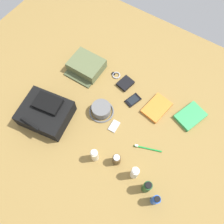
{
  "coord_description": "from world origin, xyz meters",
  "views": [
    {
      "loc": [
        -0.37,
        0.56,
        1.47
      ],
      "look_at": [
        0.0,
        0.0,
        0.04
      ],
      "focal_mm": 36.71,
      "sensor_mm": 36.0,
      "label": 1
    }
  ],
  "objects_px": {
    "paperback_novel": "(190,116)",
    "wristwatch": "(116,75)",
    "cologne_bottle": "(117,160)",
    "lotion_bottle": "(95,155)",
    "toiletry_pouch": "(86,66)",
    "bucket_hat": "(101,110)",
    "shampoo_bottle": "(147,187)",
    "toothpaste_tube": "(135,173)",
    "deodorant_spray": "(155,200)",
    "backpack": "(46,113)",
    "travel_guidebook": "(157,108)",
    "wallet": "(125,83)",
    "toothbrush": "(146,148)",
    "cell_phone": "(133,100)",
    "media_player": "(114,126)"
  },
  "relations": [
    {
      "from": "bucket_hat",
      "to": "backpack",
      "type": "bearing_deg",
      "value": 39.01
    },
    {
      "from": "cell_phone",
      "to": "media_player",
      "type": "bearing_deg",
      "value": 89.2
    },
    {
      "from": "toiletry_pouch",
      "to": "deodorant_spray",
      "type": "height_order",
      "value": "deodorant_spray"
    },
    {
      "from": "wristwatch",
      "to": "toothbrush",
      "type": "bearing_deg",
      "value": 142.25
    },
    {
      "from": "toiletry_pouch",
      "to": "bucket_hat",
      "type": "xyz_separation_m",
      "value": [
        -0.31,
        0.24,
        -0.01
      ]
    },
    {
      "from": "shampoo_bottle",
      "to": "paperback_novel",
      "type": "height_order",
      "value": "shampoo_bottle"
    },
    {
      "from": "cologne_bottle",
      "to": "lotion_bottle",
      "type": "relative_size",
      "value": 0.78
    },
    {
      "from": "deodorant_spray",
      "to": "shampoo_bottle",
      "type": "xyz_separation_m",
      "value": [
        0.08,
        -0.03,
        0.01
      ]
    },
    {
      "from": "backpack",
      "to": "lotion_bottle",
      "type": "xyz_separation_m",
      "value": [
        -0.45,
        0.06,
        0.0
      ]
    },
    {
      "from": "backpack",
      "to": "wallet",
      "type": "xyz_separation_m",
      "value": [
        -0.31,
        -0.53,
        -0.05
      ]
    },
    {
      "from": "paperback_novel",
      "to": "wristwatch",
      "type": "relative_size",
      "value": 3.27
    },
    {
      "from": "deodorant_spray",
      "to": "wallet",
      "type": "xyz_separation_m",
      "value": [
        0.58,
        -0.6,
        -0.05
      ]
    },
    {
      "from": "bucket_hat",
      "to": "cell_phone",
      "type": "relative_size",
      "value": 1.42
    },
    {
      "from": "shampoo_bottle",
      "to": "toothpaste_tube",
      "type": "relative_size",
      "value": 1.04
    },
    {
      "from": "deodorant_spray",
      "to": "cell_phone",
      "type": "height_order",
      "value": "deodorant_spray"
    },
    {
      "from": "deodorant_spray",
      "to": "travel_guidebook",
      "type": "bearing_deg",
      "value": -62.67
    },
    {
      "from": "toiletry_pouch",
      "to": "wallet",
      "type": "xyz_separation_m",
      "value": [
        -0.32,
        -0.05,
        -0.03
      ]
    },
    {
      "from": "paperback_novel",
      "to": "media_player",
      "type": "height_order",
      "value": "paperback_novel"
    },
    {
      "from": "wristwatch",
      "to": "deodorant_spray",
      "type": "bearing_deg",
      "value": 137.27
    },
    {
      "from": "toiletry_pouch",
      "to": "toothbrush",
      "type": "relative_size",
      "value": 1.41
    },
    {
      "from": "paperback_novel",
      "to": "cologne_bottle",
      "type": "bearing_deg",
      "value": 64.71
    },
    {
      "from": "wristwatch",
      "to": "wallet",
      "type": "xyz_separation_m",
      "value": [
        -0.1,
        0.03,
        0.01
      ]
    },
    {
      "from": "lotion_bottle",
      "to": "paperback_novel",
      "type": "relative_size",
      "value": 0.58
    },
    {
      "from": "wristwatch",
      "to": "toothbrush",
      "type": "relative_size",
      "value": 0.41
    },
    {
      "from": "bucket_hat",
      "to": "toothpaste_tube",
      "type": "bearing_deg",
      "value": 149.15
    },
    {
      "from": "bucket_hat",
      "to": "deodorant_spray",
      "type": "distance_m",
      "value": 0.68
    },
    {
      "from": "toiletry_pouch",
      "to": "toothbrush",
      "type": "xyz_separation_m",
      "value": [
        -0.7,
        0.3,
        -0.03
      ]
    },
    {
      "from": "paperback_novel",
      "to": "toothbrush",
      "type": "relative_size",
      "value": 1.33
    },
    {
      "from": "backpack",
      "to": "travel_guidebook",
      "type": "height_order",
      "value": "backpack"
    },
    {
      "from": "deodorant_spray",
      "to": "toothbrush",
      "type": "distance_m",
      "value": 0.33
    },
    {
      "from": "travel_guidebook",
      "to": "media_player",
      "type": "bearing_deg",
      "value": 57.8
    },
    {
      "from": "toiletry_pouch",
      "to": "travel_guidebook",
      "type": "relative_size",
      "value": 1.13
    },
    {
      "from": "toothpaste_tube",
      "to": "lotion_bottle",
      "type": "xyz_separation_m",
      "value": [
        0.26,
        0.04,
        -0.0
      ]
    },
    {
      "from": "cologne_bottle",
      "to": "wristwatch",
      "type": "height_order",
      "value": "cologne_bottle"
    },
    {
      "from": "paperback_novel",
      "to": "wallet",
      "type": "height_order",
      "value": "paperback_novel"
    },
    {
      "from": "wristwatch",
      "to": "toothpaste_tube",
      "type": "bearing_deg",
      "value": 131.59
    },
    {
      "from": "paperback_novel",
      "to": "wallet",
      "type": "relative_size",
      "value": 2.11
    },
    {
      "from": "bucket_hat",
      "to": "wristwatch",
      "type": "distance_m",
      "value": 0.33
    },
    {
      "from": "toothbrush",
      "to": "toothpaste_tube",
      "type": "bearing_deg",
      "value": 95.8
    },
    {
      "from": "wallet",
      "to": "toothpaste_tube",
      "type": "bearing_deg",
      "value": 137.72
    },
    {
      "from": "paperback_novel",
      "to": "deodorant_spray",
      "type": "bearing_deg",
      "value": 95.23
    },
    {
      "from": "toiletry_pouch",
      "to": "toothpaste_tube",
      "type": "relative_size",
      "value": 1.75
    },
    {
      "from": "toothpaste_tube",
      "to": "travel_guidebook",
      "type": "xyz_separation_m",
      "value": [
        0.11,
        -0.49,
        -0.06
      ]
    },
    {
      "from": "cologne_bottle",
      "to": "wristwatch",
      "type": "bearing_deg",
      "value": -56.64
    },
    {
      "from": "lotion_bottle",
      "to": "wristwatch",
      "type": "distance_m",
      "value": 0.66
    },
    {
      "from": "lotion_bottle",
      "to": "wristwatch",
      "type": "bearing_deg",
      "value": -68.73
    },
    {
      "from": "toiletry_pouch",
      "to": "wallet",
      "type": "bearing_deg",
      "value": -171.51
    },
    {
      "from": "travel_guidebook",
      "to": "toothbrush",
      "type": "distance_m",
      "value": 0.31
    },
    {
      "from": "cell_phone",
      "to": "deodorant_spray",
      "type": "bearing_deg",
      "value": 131.7
    },
    {
      "from": "lotion_bottle",
      "to": "deodorant_spray",
      "type": "bearing_deg",
      "value": 177.52
    }
  ]
}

